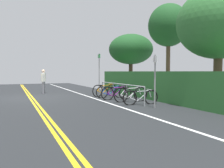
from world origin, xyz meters
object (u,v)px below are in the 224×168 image
Objects in this scene: bicycle_2 at (116,93)px; sign_post_far at (155,76)px; bicycle_0 at (105,90)px; sign_post_near at (99,70)px; tree_mid at (169,26)px; bike_rack at (120,88)px; bicycle_1 at (111,92)px; pedestrian at (43,80)px; tree_far_right at (219,24)px; bicycle_3 at (131,94)px; bicycle_4 at (141,97)px; tree_near_left at (131,49)px.

bicycle_2 is 3.18m from sign_post_far.
bicycle_0 is 1.63m from sign_post_near.
sign_post_near is 0.46× the size of tree_mid.
sign_post_far reaches higher than bicycle_0.
sign_post_near reaches higher than sign_post_far.
bike_rack is 0.97m from bicycle_1.
pedestrian is 10.78m from tree_far_right.
tree_mid is (-1.22, 4.19, 3.98)m from bicycle_2.
bike_rack is 1.00m from bicycle_3.
bicycle_4 is at bearing 3.32° from bicycle_1.
tree_mid is at bearing 166.80° from tree_far_right.
sign_post_far is at bearing 22.20° from pedestrian.
tree_mid reaches higher than tree_near_left.
tree_near_left is (-3.86, 3.34, 2.79)m from bicycle_1.
tree_mid is at bearing 129.30° from bicycle_4.
sign_post_far is 0.43× the size of tree_far_right.
bicycle_0 is 5.73m from tree_mid.
pedestrian is 0.75× the size of sign_post_far.
bicycle_0 is at bearing 177.25° from bicycle_1.
tree_far_right is at bearing 39.89° from bike_rack.
bicycle_3 is 1.12× the size of pedestrian.
sign_post_far reaches higher than bike_rack.
bicycle_4 is 0.80× the size of sign_post_far.
tree_far_right is (2.54, 2.78, 3.10)m from bicycle_3.
bike_rack is 1.97m from bicycle_4.
bicycle_3 is 4.15m from sign_post_near.
bicycle_0 is 4.45m from pedestrian.
sign_post_far is 0.49× the size of tree_near_left.
bicycle_3 is 0.31× the size of tree_mid.
bicycle_2 reaches higher than bicycle_4.
tree_mid is (1.73, 4.02, 2.78)m from sign_post_near.
bike_rack is at bearing -177.63° from sign_post_far.
sign_post_near is (-2.11, 0.11, 1.22)m from bicycle_1.
bike_rack is 0.85× the size of tree_mid.
pedestrian is at bearing -92.47° from tree_near_left.
bicycle_3 is at bearing 15.29° from bicycle_2.
tree_mid is at bearing 81.39° from bicycle_0.
bicycle_1 is 0.29× the size of tree_mid.
tree_mid is at bearing 106.28° from bicycle_2.
bicycle_1 is 6.19m from tree_far_right.
sign_post_far is at bearing 2.37° from bike_rack.
bicycle_0 is 0.98× the size of bicycle_3.
tree_mid reaches higher than sign_post_far.
sign_post_near is at bearing -156.03° from tree_far_right.
tree_near_left is at bearing 87.53° from pedestrian.
tree_far_right is at bearing 28.68° from bicycle_0.
bicycle_1 is 0.64× the size of sign_post_near.
pedestrian is at bearing -122.64° from sign_post_near.
bicycle_4 is at bearing 0.66° from sign_post_near.
bicycle_2 is 1.06× the size of pedestrian.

